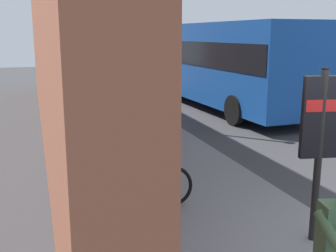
{
  "coord_description": "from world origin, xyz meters",
  "views": [
    {
      "loc": [
        -4.03,
        4.23,
        2.95
      ],
      "look_at": [
        3.18,
        1.9,
        1.27
      ],
      "focal_mm": 44.55,
      "sensor_mm": 36.0,
      "label": 1
    }
  ],
  "objects_px": {
    "bicycle_under_window": "(104,132)",
    "pedestrian_near_bus": "(153,132)",
    "transit_info_sign": "(321,129)",
    "bicycle_nearest_sign": "(140,187)",
    "bicycle_beside_lamp": "(131,168)",
    "bicycle_mid_rack": "(118,153)",
    "city_bus": "(220,60)",
    "street_lamp": "(167,20)",
    "pedestrian_by_facade": "(163,98)",
    "bicycle_end_of_row": "(109,142)"
  },
  "relations": [
    {
      "from": "bicycle_under_window",
      "to": "pedestrian_near_bus",
      "type": "xyz_separation_m",
      "value": [
        -2.82,
        -0.51,
        0.59
      ]
    },
    {
      "from": "transit_info_sign",
      "to": "pedestrian_near_bus",
      "type": "distance_m",
      "value": 3.39
    },
    {
      "from": "bicycle_nearest_sign",
      "to": "bicycle_beside_lamp",
      "type": "xyz_separation_m",
      "value": [
        1.0,
        -0.08,
        0.0
      ]
    },
    {
      "from": "bicycle_beside_lamp",
      "to": "pedestrian_near_bus",
      "type": "height_order",
      "value": "pedestrian_near_bus"
    },
    {
      "from": "bicycle_mid_rack",
      "to": "pedestrian_near_bus",
      "type": "relative_size",
      "value": 1.1
    },
    {
      "from": "city_bus",
      "to": "street_lamp",
      "type": "distance_m",
      "value": 4.84
    },
    {
      "from": "street_lamp",
      "to": "bicycle_mid_rack",
      "type": "bearing_deg",
      "value": 149.33
    },
    {
      "from": "street_lamp",
      "to": "pedestrian_near_bus",
      "type": "bearing_deg",
      "value": 159.24
    },
    {
      "from": "transit_info_sign",
      "to": "pedestrian_near_bus",
      "type": "bearing_deg",
      "value": 26.29
    },
    {
      "from": "bicycle_nearest_sign",
      "to": "city_bus",
      "type": "relative_size",
      "value": 0.17
    },
    {
      "from": "city_bus",
      "to": "pedestrian_by_facade",
      "type": "bearing_deg",
      "value": 139.5
    },
    {
      "from": "bicycle_under_window",
      "to": "transit_info_sign",
      "type": "relative_size",
      "value": 0.73
    },
    {
      "from": "bicycle_nearest_sign",
      "to": "city_bus",
      "type": "distance_m",
      "value": 10.96
    },
    {
      "from": "bicycle_mid_rack",
      "to": "city_bus",
      "type": "xyz_separation_m",
      "value": [
        7.19,
        -5.64,
        1.41
      ]
    },
    {
      "from": "bicycle_beside_lamp",
      "to": "city_bus",
      "type": "xyz_separation_m",
      "value": [
        8.25,
        -5.6,
        1.41
      ]
    },
    {
      "from": "bicycle_mid_rack",
      "to": "bicycle_beside_lamp",
      "type": "bearing_deg",
      "value": -177.94
    },
    {
      "from": "bicycle_mid_rack",
      "to": "bicycle_under_window",
      "type": "bearing_deg",
      "value": -0.58
    },
    {
      "from": "bicycle_under_window",
      "to": "pedestrian_near_bus",
      "type": "bearing_deg",
      "value": -169.81
    },
    {
      "from": "bicycle_beside_lamp",
      "to": "bicycle_nearest_sign",
      "type": "bearing_deg",
      "value": 175.27
    },
    {
      "from": "bicycle_nearest_sign",
      "to": "street_lamp",
      "type": "bearing_deg",
      "value": -21.62
    },
    {
      "from": "transit_info_sign",
      "to": "city_bus",
      "type": "bearing_deg",
      "value": -18.29
    },
    {
      "from": "bicycle_beside_lamp",
      "to": "transit_info_sign",
      "type": "bearing_deg",
      "value": -144.53
    },
    {
      "from": "bicycle_mid_rack",
      "to": "pedestrian_by_facade",
      "type": "bearing_deg",
      "value": -33.85
    },
    {
      "from": "city_bus",
      "to": "pedestrian_by_facade",
      "type": "height_order",
      "value": "city_bus"
    },
    {
      "from": "bicycle_beside_lamp",
      "to": "pedestrian_by_facade",
      "type": "xyz_separation_m",
      "value": [
        3.78,
        -1.78,
        0.68
      ]
    },
    {
      "from": "bicycle_nearest_sign",
      "to": "transit_info_sign",
      "type": "bearing_deg",
      "value": -130.56
    },
    {
      "from": "bicycle_under_window",
      "to": "pedestrian_by_facade",
      "type": "relative_size",
      "value": 1.0
    },
    {
      "from": "bicycle_nearest_sign",
      "to": "bicycle_end_of_row",
      "type": "distance_m",
      "value": 3.04
    },
    {
      "from": "city_bus",
      "to": "bicycle_end_of_row",
      "type": "bearing_deg",
      "value": 137.6
    },
    {
      "from": "city_bus",
      "to": "transit_info_sign",
      "type": "bearing_deg",
      "value": 161.71
    },
    {
      "from": "bicycle_beside_lamp",
      "to": "street_lamp",
      "type": "bearing_deg",
      "value": -24.66
    },
    {
      "from": "bicycle_nearest_sign",
      "to": "bicycle_end_of_row",
      "type": "bearing_deg",
      "value": -0.18
    },
    {
      "from": "bicycle_end_of_row",
      "to": "city_bus",
      "type": "xyz_separation_m",
      "value": [
        6.22,
        -5.68,
        1.41
      ]
    },
    {
      "from": "bicycle_beside_lamp",
      "to": "bicycle_under_window",
      "type": "distance_m",
      "value": 3.05
    },
    {
      "from": "bicycle_mid_rack",
      "to": "street_lamp",
      "type": "xyz_separation_m",
      "value": [
        3.95,
        -2.34,
        2.83
      ]
    },
    {
      "from": "pedestrian_near_bus",
      "to": "street_lamp",
      "type": "height_order",
      "value": "street_lamp"
    },
    {
      "from": "bicycle_mid_rack",
      "to": "transit_info_sign",
      "type": "xyz_separation_m",
      "value": [
        -3.82,
        -2.0,
        1.21
      ]
    },
    {
      "from": "pedestrian_near_bus",
      "to": "transit_info_sign",
      "type": "bearing_deg",
      "value": -153.71
    },
    {
      "from": "pedestrian_near_bus",
      "to": "bicycle_nearest_sign",
      "type": "bearing_deg",
      "value": 155.13
    },
    {
      "from": "pedestrian_by_facade",
      "to": "bicycle_under_window",
      "type": "bearing_deg",
      "value": 112.02
    },
    {
      "from": "bicycle_under_window",
      "to": "city_bus",
      "type": "height_order",
      "value": "city_bus"
    },
    {
      "from": "bicycle_nearest_sign",
      "to": "city_bus",
      "type": "height_order",
      "value": "city_bus"
    },
    {
      "from": "city_bus",
      "to": "street_lamp",
      "type": "xyz_separation_m",
      "value": [
        -3.24,
        3.3,
        1.43
      ]
    },
    {
      "from": "bicycle_end_of_row",
      "to": "pedestrian_near_bus",
      "type": "distance_m",
      "value": 1.98
    },
    {
      "from": "bicycle_nearest_sign",
      "to": "pedestrian_near_bus",
      "type": "height_order",
      "value": "pedestrian_near_bus"
    },
    {
      "from": "bicycle_nearest_sign",
      "to": "pedestrian_near_bus",
      "type": "bearing_deg",
      "value": -24.87
    },
    {
      "from": "bicycle_nearest_sign",
      "to": "bicycle_beside_lamp",
      "type": "height_order",
      "value": "same"
    },
    {
      "from": "transit_info_sign",
      "to": "bicycle_under_window",
      "type": "bearing_deg",
      "value": 18.85
    },
    {
      "from": "pedestrian_near_bus",
      "to": "bicycle_under_window",
      "type": "bearing_deg",
      "value": 10.19
    },
    {
      "from": "bicycle_mid_rack",
      "to": "transit_info_sign",
      "type": "height_order",
      "value": "transit_info_sign"
    }
  ]
}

